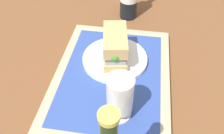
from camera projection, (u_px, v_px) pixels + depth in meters
The scene contains 6 objects.
ground_plane at pixel (112, 79), 0.67m from camera, with size 3.00×3.00×0.00m, color brown.
tray at pixel (112, 77), 0.66m from camera, with size 0.44×0.32×0.02m, color tan.
placemat at pixel (112, 74), 0.65m from camera, with size 0.38×0.27×0.00m, color #2D4793.
plate at pixel (115, 59), 0.69m from camera, with size 0.19×0.19×0.01m, color white.
sandwich at pixel (115, 47), 0.65m from camera, with size 0.14×0.08×0.08m.
beer_glass at pixel (120, 97), 0.51m from camera, with size 0.06×0.06×0.12m.
Camera 1 is at (0.44, 0.07, 0.50)m, focal length 37.28 mm.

